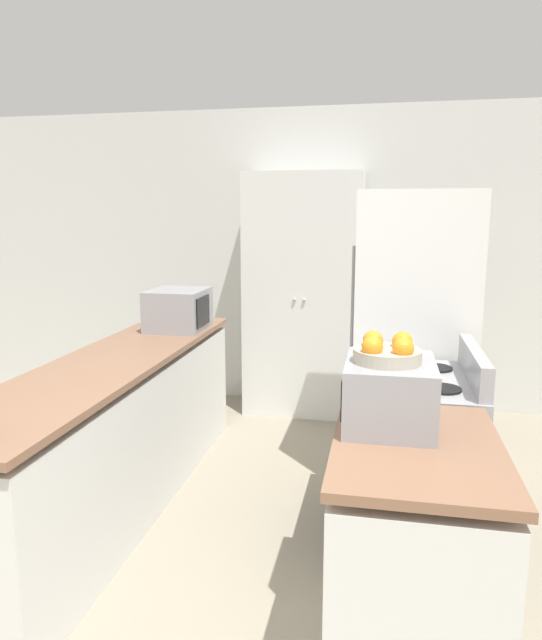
# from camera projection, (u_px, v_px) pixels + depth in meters

# --- Properties ---
(wall_back) EXTENTS (7.00, 0.06, 2.60)m
(wall_back) POSITION_uv_depth(u_px,v_px,m) (307.00, 260.00, 5.08)
(wall_back) COLOR silver
(wall_back) RESTS_ON ground_plane
(counter_left) EXTENTS (0.60, 2.70, 0.89)m
(counter_left) POSITION_uv_depth(u_px,v_px,m) (116.00, 435.00, 3.31)
(counter_left) COLOR silver
(counter_left) RESTS_ON ground_plane
(counter_right) EXTENTS (0.60, 0.88, 0.89)m
(counter_right) POSITION_uv_depth(u_px,v_px,m) (412.00, 560.00, 2.12)
(counter_right) COLOR silver
(counter_right) RESTS_ON ground_plane
(pantry_cabinet) EXTENTS (0.98, 0.51, 2.04)m
(pantry_cabinet) POSITION_uv_depth(u_px,v_px,m) (304.00, 295.00, 4.85)
(pantry_cabinet) COLOR silver
(pantry_cabinet) RESTS_ON ground_plane
(stove) EXTENTS (0.66, 0.78, 1.05)m
(stove) POSITION_uv_depth(u_px,v_px,m) (409.00, 460.00, 2.93)
(stove) COLOR #9E9EA3
(stove) RESTS_ON ground_plane
(refrigerator) EXTENTS (0.74, 0.79, 1.83)m
(refrigerator) POSITION_uv_depth(u_px,v_px,m) (412.00, 339.00, 3.63)
(refrigerator) COLOR white
(refrigerator) RESTS_ON ground_plane
(microwave) EXTENTS (0.39, 0.44, 0.28)m
(microwave) POSITION_uv_depth(u_px,v_px,m) (179.00, 310.00, 4.02)
(microwave) COLOR #939399
(microwave) RESTS_ON counter_left
(toaster_oven) EXTENTS (0.34, 0.42, 0.25)m
(toaster_oven) POSITION_uv_depth(u_px,v_px,m) (389.00, 393.00, 2.19)
(toaster_oven) COLOR #939399
(toaster_oven) RESTS_ON counter_right
(fruit_bowl) EXTENTS (0.26, 0.26, 0.11)m
(fruit_bowl) POSITION_uv_depth(u_px,v_px,m) (387.00, 351.00, 2.14)
(fruit_bowl) COLOR #B2A893
(fruit_bowl) RESTS_ON toaster_oven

